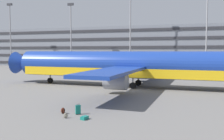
{
  "coord_description": "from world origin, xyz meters",
  "views": [
    {
      "loc": [
        8.48,
        -33.83,
        5.34
      ],
      "look_at": [
        -1.45,
        -4.03,
        3.0
      ],
      "focal_mm": 41.68,
      "sensor_mm": 36.0,
      "label": 1
    }
  ],
  "objects_px": {
    "backpack_large": "(63,111)",
    "suitcase_orange": "(78,109)",
    "airliner": "(129,66)",
    "suitcase_silver": "(85,118)",
    "backpack_small": "(66,116)"
  },
  "relations": [
    {
      "from": "suitcase_orange",
      "to": "backpack_large",
      "type": "height_order",
      "value": "suitcase_orange"
    },
    {
      "from": "suitcase_orange",
      "to": "backpack_large",
      "type": "xyz_separation_m",
      "value": [
        -1.34,
        -0.15,
        -0.18
      ]
    },
    {
      "from": "suitcase_silver",
      "to": "airliner",
      "type": "bearing_deg",
      "value": 94.02
    },
    {
      "from": "suitcase_orange",
      "to": "backpack_small",
      "type": "distance_m",
      "value": 1.49
    },
    {
      "from": "backpack_large",
      "to": "suitcase_orange",
      "type": "bearing_deg",
      "value": 6.52
    },
    {
      "from": "airliner",
      "to": "backpack_large",
      "type": "distance_m",
      "value": 17.94
    },
    {
      "from": "suitcase_silver",
      "to": "backpack_small",
      "type": "relative_size",
      "value": 1.49
    },
    {
      "from": "airliner",
      "to": "suitcase_silver",
      "type": "xyz_separation_m",
      "value": [
        1.32,
        -18.83,
        -2.96
      ]
    },
    {
      "from": "backpack_small",
      "to": "backpack_large",
      "type": "bearing_deg",
      "value": 126.66
    },
    {
      "from": "airliner",
      "to": "suitcase_silver",
      "type": "height_order",
      "value": "airliner"
    },
    {
      "from": "backpack_small",
      "to": "backpack_large",
      "type": "xyz_separation_m",
      "value": [
        -0.95,
        1.27,
        0.04
      ]
    },
    {
      "from": "airliner",
      "to": "backpack_large",
      "type": "bearing_deg",
      "value": -93.9
    },
    {
      "from": "airliner",
      "to": "backpack_small",
      "type": "xyz_separation_m",
      "value": [
        -0.26,
        -18.95,
        -2.88
      ]
    },
    {
      "from": "backpack_small",
      "to": "suitcase_orange",
      "type": "bearing_deg",
      "value": 74.58
    },
    {
      "from": "suitcase_silver",
      "to": "backpack_small",
      "type": "distance_m",
      "value": 1.59
    }
  ]
}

